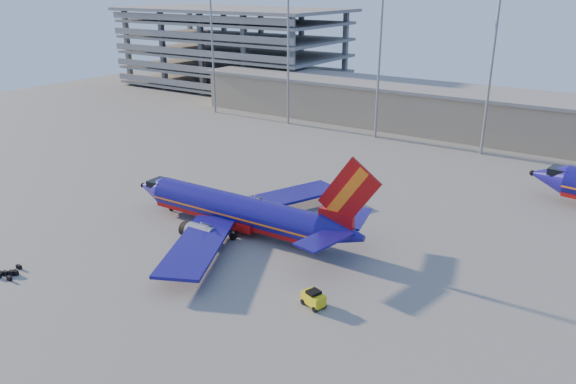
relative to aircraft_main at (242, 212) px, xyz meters
name	(u,v)px	position (x,y,z in m)	size (l,w,h in m)	color
ground	(249,223)	(-0.64, 2.19, -2.45)	(220.00, 220.00, 0.00)	slate
terminal_building	(475,113)	(9.36, 60.19, 1.87)	(122.00, 16.00, 8.50)	gray
parking_garage	(233,45)	(-62.64, 76.24, 9.28)	(62.00, 32.00, 21.40)	slate
light_mast_row	(434,46)	(4.36, 48.19, 15.10)	(101.60, 1.60, 28.65)	gray
aircraft_main	(242,212)	(0.00, 0.00, 0.00)	(33.85, 32.58, 11.46)	navy
baggage_tug	(314,298)	(15.70, -9.48, -1.63)	(2.50, 1.96, 1.57)	yellow
luggage_pile	(7,273)	(-13.04, -21.73, -2.22)	(3.92, 2.67, 0.55)	black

